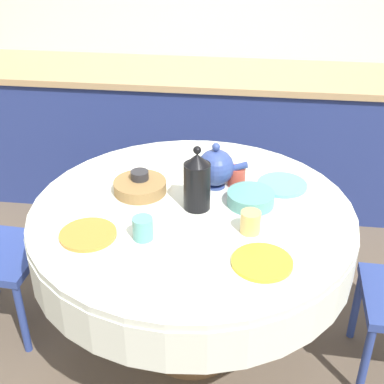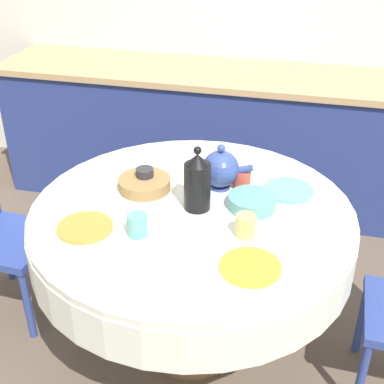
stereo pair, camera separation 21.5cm
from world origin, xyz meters
name	(u,v)px [view 2 (the right image)]	position (x,y,z in m)	size (l,w,h in m)	color
ground_plane	(192,344)	(0.00, 0.00, 0.00)	(12.00, 12.00, 0.00)	brown
kitchen_counter	(244,138)	(0.00, 1.44, 0.45)	(3.24, 0.64, 0.90)	navy
dining_table	(192,234)	(0.00, 0.00, 0.65)	(1.34, 1.34, 0.77)	olive
plate_near_left	(85,227)	(-0.37, -0.24, 0.78)	(0.22, 0.22, 0.01)	orange
cup_near_left	(137,225)	(-0.16, -0.23, 0.82)	(0.08, 0.08, 0.09)	#5BA39E
plate_near_right	(250,267)	(0.29, -0.33, 0.78)	(0.22, 0.22, 0.01)	yellow
cup_near_right	(246,226)	(0.24, -0.14, 0.82)	(0.08, 0.08, 0.09)	#DBB766
plate_far_left	(148,164)	(-0.29, 0.33, 0.78)	(0.22, 0.22, 0.01)	white
cup_far_left	(145,178)	(-0.24, 0.13, 0.82)	(0.08, 0.08, 0.09)	#28282D
plate_far_right	(288,190)	(0.37, 0.24, 0.78)	(0.22, 0.22, 0.01)	#60BCB7
cup_far_right	(242,179)	(0.17, 0.22, 0.82)	(0.08, 0.08, 0.09)	#CC4C3D
coffee_carafe	(197,182)	(0.02, 0.01, 0.89)	(0.11, 0.11, 0.28)	black
teapot	(221,169)	(0.08, 0.20, 0.86)	(0.22, 0.16, 0.21)	#33478E
bread_basket	(144,184)	(-0.24, 0.11, 0.80)	(0.23, 0.23, 0.05)	olive
fruit_bowl	(252,202)	(0.24, 0.07, 0.80)	(0.20, 0.20, 0.06)	#569993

